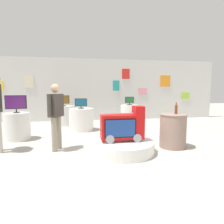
{
  "coord_description": "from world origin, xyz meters",
  "views": [
    {
      "loc": [
        -0.87,
        -3.9,
        1.43
      ],
      "look_at": [
        -0.02,
        0.88,
        0.89
      ],
      "focal_mm": 31.61,
      "sensor_mm": 36.0,
      "label": 1
    }
  ],
  "objects_px": {
    "display_pedestal_right_rear": "(129,114)",
    "side_table_round": "(173,130)",
    "tv_on_left_rear": "(16,103)",
    "tv_on_far_right": "(63,100)",
    "main_display_pedestal": "(122,147)",
    "display_pedestal_center_rear": "(81,119)",
    "tv_on_center_rear": "(81,103)",
    "display_pedestal_far_right": "(64,115)",
    "display_pedestal_left_rear": "(17,126)",
    "shopper_browsing_rear": "(56,112)",
    "bottle_on_side_table": "(176,109)",
    "tv_on_right_rear": "(130,101)",
    "novelty_firetruck_tv": "(123,127)"
  },
  "relations": [
    {
      "from": "display_pedestal_right_rear",
      "to": "side_table_round",
      "type": "bearing_deg",
      "value": -88.55
    },
    {
      "from": "tv_on_left_rear",
      "to": "side_table_round",
      "type": "bearing_deg",
      "value": -20.16
    },
    {
      "from": "display_pedestal_right_rear",
      "to": "tv_on_far_right",
      "type": "height_order",
      "value": "tv_on_far_right"
    },
    {
      "from": "main_display_pedestal",
      "to": "display_pedestal_center_rear",
      "type": "distance_m",
      "value": 2.84
    },
    {
      "from": "tv_on_center_rear",
      "to": "side_table_round",
      "type": "relative_size",
      "value": 0.51
    },
    {
      "from": "tv_on_left_rear",
      "to": "display_pedestal_far_right",
      "type": "xyz_separation_m",
      "value": [
        1.16,
        2.28,
        -0.68
      ]
    },
    {
      "from": "display_pedestal_right_rear",
      "to": "tv_on_far_right",
      "type": "relative_size",
      "value": 1.61
    },
    {
      "from": "main_display_pedestal",
      "to": "display_pedestal_far_right",
      "type": "bearing_deg",
      "value": 111.45
    },
    {
      "from": "main_display_pedestal",
      "to": "tv_on_center_rear",
      "type": "distance_m",
      "value": 2.95
    },
    {
      "from": "main_display_pedestal",
      "to": "tv_on_far_right",
      "type": "bearing_deg",
      "value": 111.47
    },
    {
      "from": "main_display_pedestal",
      "to": "display_pedestal_center_rear",
      "type": "height_order",
      "value": "display_pedestal_center_rear"
    },
    {
      "from": "display_pedestal_left_rear",
      "to": "display_pedestal_right_rear",
      "type": "xyz_separation_m",
      "value": [
        3.95,
        2.3,
        0.0
      ]
    },
    {
      "from": "main_display_pedestal",
      "to": "display_pedestal_far_right",
      "type": "height_order",
      "value": "display_pedestal_far_right"
    },
    {
      "from": "display_pedestal_center_rear",
      "to": "shopper_browsing_rear",
      "type": "bearing_deg",
      "value": -105.45
    },
    {
      "from": "tv_on_left_rear",
      "to": "display_pedestal_far_right",
      "type": "height_order",
      "value": "tv_on_left_rear"
    },
    {
      "from": "display_pedestal_right_rear",
      "to": "display_pedestal_far_right",
      "type": "bearing_deg",
      "value": -179.46
    },
    {
      "from": "tv_on_far_right",
      "to": "bottle_on_side_table",
      "type": "relative_size",
      "value": 1.68
    },
    {
      "from": "display_pedestal_center_rear",
      "to": "shopper_browsing_rear",
      "type": "xyz_separation_m",
      "value": [
        -0.63,
        -2.26,
        0.53
      ]
    },
    {
      "from": "tv_on_right_rear",
      "to": "display_pedestal_far_right",
      "type": "distance_m",
      "value": 2.85
    },
    {
      "from": "display_pedestal_far_right",
      "to": "side_table_round",
      "type": "height_order",
      "value": "side_table_round"
    },
    {
      "from": "novelty_firetruck_tv",
      "to": "tv_on_left_rear",
      "type": "relative_size",
      "value": 1.72
    },
    {
      "from": "display_pedestal_far_right",
      "to": "main_display_pedestal",
      "type": "bearing_deg",
      "value": -68.55
    },
    {
      "from": "display_pedestal_center_rear",
      "to": "bottle_on_side_table",
      "type": "xyz_separation_m",
      "value": [
        2.28,
        -2.49,
        0.56
      ]
    },
    {
      "from": "main_display_pedestal",
      "to": "tv_on_far_right",
      "type": "relative_size",
      "value": 3.02
    },
    {
      "from": "tv_on_center_rear",
      "to": "tv_on_right_rear",
      "type": "relative_size",
      "value": 1.11
    },
    {
      "from": "display_pedestal_left_rear",
      "to": "tv_on_right_rear",
      "type": "bearing_deg",
      "value": 30.19
    },
    {
      "from": "bottle_on_side_table",
      "to": "main_display_pedestal",
      "type": "bearing_deg",
      "value": -171.64
    },
    {
      "from": "side_table_round",
      "to": "tv_on_left_rear",
      "type": "bearing_deg",
      "value": 159.84
    },
    {
      "from": "display_pedestal_center_rear",
      "to": "display_pedestal_right_rear",
      "type": "xyz_separation_m",
      "value": [
        2.11,
        1.28,
        0.0
      ]
    },
    {
      "from": "tv_on_left_rear",
      "to": "tv_on_far_right",
      "type": "distance_m",
      "value": 2.55
    },
    {
      "from": "tv_on_right_rear",
      "to": "novelty_firetruck_tv",
      "type": "bearing_deg",
      "value": -107.11
    },
    {
      "from": "display_pedestal_center_rear",
      "to": "shopper_browsing_rear",
      "type": "relative_size",
      "value": 0.55
    },
    {
      "from": "shopper_browsing_rear",
      "to": "display_pedestal_center_rear",
      "type": "bearing_deg",
      "value": 74.55
    },
    {
      "from": "tv_on_far_right",
      "to": "shopper_browsing_rear",
      "type": "xyz_separation_m",
      "value": [
        0.06,
        -3.51,
        -0.1
      ]
    },
    {
      "from": "main_display_pedestal",
      "to": "side_table_round",
      "type": "distance_m",
      "value": 1.38
    },
    {
      "from": "main_display_pedestal",
      "to": "side_table_round",
      "type": "relative_size",
      "value": 1.75
    },
    {
      "from": "display_pedestal_left_rear",
      "to": "display_pedestal_far_right",
      "type": "xyz_separation_m",
      "value": [
        1.16,
        2.28,
        0.0
      ]
    },
    {
      "from": "main_display_pedestal",
      "to": "novelty_firetruck_tv",
      "type": "xyz_separation_m",
      "value": [
        0.02,
        -0.01,
        0.46
      ]
    },
    {
      "from": "display_pedestal_right_rear",
      "to": "tv_on_right_rear",
      "type": "xyz_separation_m",
      "value": [
        0.0,
        -0.0,
        0.58
      ]
    },
    {
      "from": "tv_on_far_right",
      "to": "main_display_pedestal",
      "type": "bearing_deg",
      "value": -68.53
    },
    {
      "from": "display_pedestal_left_rear",
      "to": "tv_on_left_rear",
      "type": "height_order",
      "value": "tv_on_left_rear"
    },
    {
      "from": "tv_on_right_rear",
      "to": "display_pedestal_right_rear",
      "type": "bearing_deg",
      "value": 105.75
    },
    {
      "from": "tv_on_far_right",
      "to": "display_pedestal_right_rear",
      "type": "bearing_deg",
      "value": 0.63
    },
    {
      "from": "main_display_pedestal",
      "to": "display_pedestal_left_rear",
      "type": "xyz_separation_m",
      "value": [
        -2.71,
        1.67,
        0.26
      ]
    },
    {
      "from": "display_pedestal_center_rear",
      "to": "display_pedestal_right_rear",
      "type": "distance_m",
      "value": 2.47
    },
    {
      "from": "display_pedestal_right_rear",
      "to": "tv_on_center_rear",
      "type": "bearing_deg",
      "value": -148.65
    },
    {
      "from": "display_pedestal_right_rear",
      "to": "display_pedestal_far_right",
      "type": "distance_m",
      "value": 2.79
    },
    {
      "from": "display_pedestal_center_rear",
      "to": "side_table_round",
      "type": "xyz_separation_m",
      "value": [
        2.2,
        -2.51,
        0.04
      ]
    },
    {
      "from": "display_pedestal_right_rear",
      "to": "display_pedestal_far_right",
      "type": "xyz_separation_m",
      "value": [
        -2.79,
        -0.03,
        0.0
      ]
    },
    {
      "from": "tv_on_center_rear",
      "to": "display_pedestal_right_rear",
      "type": "relative_size",
      "value": 0.55
    }
  ]
}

